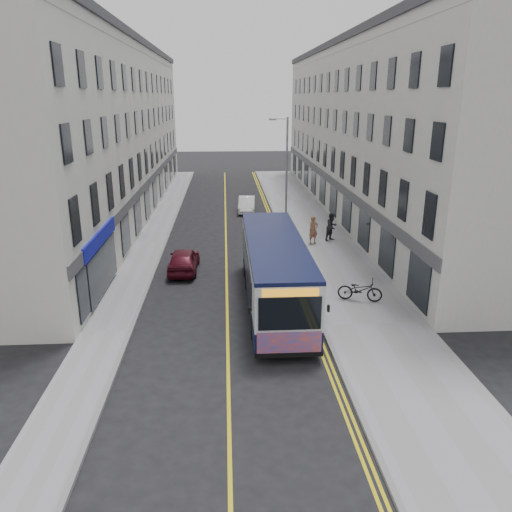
{
  "coord_description": "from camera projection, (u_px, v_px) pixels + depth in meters",
  "views": [
    {
      "loc": [
        0.02,
        -20.12,
        9.31
      ],
      "look_at": [
        1.51,
        3.86,
        1.6
      ],
      "focal_mm": 35.0,
      "sensor_mm": 36.0,
      "label": 1
    }
  ],
  "objects": [
    {
      "name": "road_dbl_yellow_outer",
      "position": [
        282.0,
        241.0,
        33.59
      ],
      "size": [
        0.1,
        64.0,
        0.01
      ],
      "primitive_type": "cube",
      "color": "gold",
      "rests_on": "ground"
    },
    {
      "name": "pedestrian_far",
      "position": [
        332.0,
        227.0,
        33.1
      ],
      "size": [
        1.15,
        1.12,
        1.87
      ],
      "primitive_type": "imported",
      "rotation": [
        0.0,
        0.0,
        0.66
      ],
      "color": "#212227",
      "rests_on": "pavement_east"
    },
    {
      "name": "car_white",
      "position": [
        247.0,
        204.0,
        41.96
      ],
      "size": [
        1.59,
        3.9,
        1.26
      ],
      "primitive_type": "imported",
      "rotation": [
        0.0,
        0.0,
        -0.07
      ],
      "color": "white",
      "rests_on": "ground"
    },
    {
      "name": "streetlamp",
      "position": [
        285.0,
        172.0,
        34.18
      ],
      "size": [
        1.32,
        0.18,
        8.0
      ],
      "color": "gray",
      "rests_on": "ground"
    },
    {
      "name": "road_centre_line",
      "position": [
        226.0,
        242.0,
        33.37
      ],
      "size": [
        0.12,
        64.0,
        0.01
      ],
      "primitive_type": "cube",
      "color": "gold",
      "rests_on": "ground"
    },
    {
      "name": "pedestrian_near",
      "position": [
        313.0,
        230.0,
        32.39
      ],
      "size": [
        0.77,
        0.64,
        1.81
      ],
      "primitive_type": "imported",
      "rotation": [
        0.0,
        0.0,
        0.37
      ],
      "color": "brown",
      "rests_on": "pavement_east"
    },
    {
      "name": "pavement_west",
      "position": [
        151.0,
        243.0,
        33.06
      ],
      "size": [
        2.0,
        64.0,
        0.12
      ],
      "primitive_type": "cube",
      "color": "gray",
      "rests_on": "ground"
    },
    {
      "name": "terrace_west",
      "position": [
        110.0,
        134.0,
        39.41
      ],
      "size": [
        6.0,
        46.0,
        13.0
      ],
      "primitive_type": "cube",
      "color": "beige",
      "rests_on": "ground"
    },
    {
      "name": "kerb_east",
      "position": [
        285.0,
        240.0,
        33.59
      ],
      "size": [
        0.18,
        64.0,
        0.13
      ],
      "primitive_type": "cube",
      "color": "slate",
      "rests_on": "ground"
    },
    {
      "name": "terrace_east",
      "position": [
        365.0,
        132.0,
        40.62
      ],
      "size": [
        6.0,
        46.0,
        13.0
      ],
      "primitive_type": "cube",
      "color": "beige",
      "rests_on": "ground"
    },
    {
      "name": "road_dbl_yellow_inner",
      "position": [
        279.0,
        241.0,
        33.58
      ],
      "size": [
        0.1,
        64.0,
        0.01
      ],
      "primitive_type": "cube",
      "color": "gold",
      "rests_on": "ground"
    },
    {
      "name": "bicycle",
      "position": [
        360.0,
        290.0,
        23.37
      ],
      "size": [
        2.18,
        1.29,
        1.08
      ],
      "primitive_type": "imported",
      "rotation": [
        0.0,
        0.0,
        1.27
      ],
      "color": "black",
      "rests_on": "pavement_east"
    },
    {
      "name": "city_bus",
      "position": [
        275.0,
        270.0,
        22.79
      ],
      "size": [
        2.56,
        10.97,
        3.19
      ],
      "color": "black",
      "rests_on": "ground"
    },
    {
      "name": "kerb_west",
      "position": [
        166.0,
        242.0,
        33.12
      ],
      "size": [
        0.18,
        64.0,
        0.13
      ],
      "primitive_type": "cube",
      "color": "slate",
      "rests_on": "ground"
    },
    {
      "name": "ground",
      "position": [
        227.0,
        318.0,
        21.97
      ],
      "size": [
        140.0,
        140.0,
        0.0
      ],
      "primitive_type": "plane",
      "color": "black",
      "rests_on": "ground"
    },
    {
      "name": "pavement_east",
      "position": [
        318.0,
        240.0,
        33.72
      ],
      "size": [
        4.5,
        64.0,
        0.12
      ],
      "primitive_type": "cube",
      "color": "gray",
      "rests_on": "ground"
    },
    {
      "name": "car_maroon",
      "position": [
        184.0,
        260.0,
        27.62
      ],
      "size": [
        1.68,
        3.96,
        1.33
      ],
      "primitive_type": "imported",
      "rotation": [
        0.0,
        0.0,
        3.11
      ],
      "color": "#4F0D1A",
      "rests_on": "ground"
    }
  ]
}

